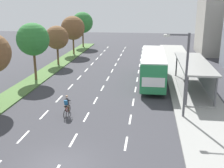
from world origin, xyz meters
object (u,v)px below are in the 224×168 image
at_px(bus, 153,65).
at_px(median_tree_farthest, 83,23).
at_px(median_tree_fourth, 57,38).
at_px(bus_shelter, 196,73).
at_px(median_tree_fifth, 73,28).
at_px(median_tree_third, 33,39).
at_px(streetlight, 184,70).
at_px(cyclist, 67,107).

distance_m(bus, median_tree_farthest, 27.73).
bearing_deg(bus, median_tree_fourth, 151.21).
xyz_separation_m(bus_shelter, median_tree_fifth, (-17.64, 18.11, 2.68)).
bearing_deg(median_tree_farthest, bus_shelter, -55.80).
xyz_separation_m(median_tree_third, median_tree_fourth, (-0.04, 8.30, -0.81)).
relative_size(bus_shelter, median_tree_farthest, 1.60).
bearing_deg(streetlight, median_tree_farthest, 115.15).
distance_m(cyclist, median_tree_fifth, 27.26).
xyz_separation_m(bus, cyclist, (-6.83, -10.53, -1.28)).
distance_m(bus, median_tree_fifth, 20.74).
relative_size(median_tree_farthest, streetlight, 1.05).
xyz_separation_m(median_tree_third, median_tree_farthest, (-0.29, 24.89, 0.10)).
height_order(cyclist, streetlight, streetlight).
distance_m(bus_shelter, streetlight, 7.88).
bearing_deg(median_tree_farthest, bus, -60.31).
distance_m(median_tree_third, median_tree_farthest, 24.89).
xyz_separation_m(bus, median_tree_fifth, (-13.36, 15.67, 2.48)).
bearing_deg(cyclist, bus, 57.04).
relative_size(cyclist, median_tree_fourth, 0.33).
height_order(bus, median_tree_fifth, median_tree_fifth).
bearing_deg(streetlight, median_tree_third, 150.40).
distance_m(cyclist, streetlight, 9.55).
relative_size(bus_shelter, bus, 0.97).
distance_m(bus, median_tree_third, 13.68).
bearing_deg(median_tree_third, bus, 3.95).
bearing_deg(cyclist, streetlight, 4.95).
distance_m(bus_shelter, cyclist, 13.79).
height_order(bus_shelter, median_tree_fifth, median_tree_fifth).
relative_size(bus_shelter, median_tree_fourth, 1.98).
bearing_deg(median_tree_fifth, streetlight, -58.58).
height_order(bus, streetlight, streetlight).
height_order(bus, median_tree_third, median_tree_third).
bearing_deg(median_tree_fourth, streetlight, -47.69).
bearing_deg(bus_shelter, median_tree_third, 175.10).
bearing_deg(bus, streetlight, -77.46).
bearing_deg(cyclist, bus_shelter, 36.07).
height_order(cyclist, median_tree_third, median_tree_third).
bearing_deg(median_tree_third, median_tree_fourth, 90.30).
bearing_deg(median_tree_third, median_tree_farthest, 90.67).
height_order(median_tree_third, median_tree_fourth, median_tree_third).
xyz_separation_m(cyclist, streetlight, (9.00, 0.78, 3.10)).
distance_m(cyclist, median_tree_fourth, 19.34).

